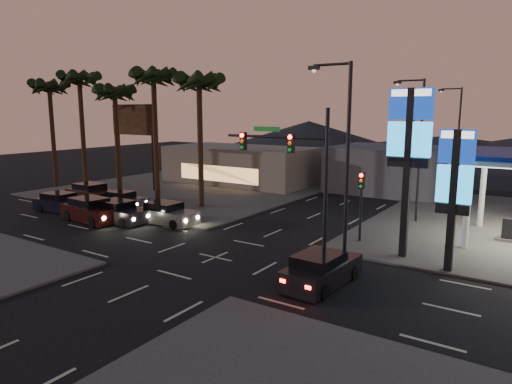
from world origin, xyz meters
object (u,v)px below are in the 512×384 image
Objects in this scene: car_lane_a_mid at (91,210)px; car_lane_b_front at (166,214)px; pylon_sign_tall at (409,139)px; car_lane_a_rear at (61,203)px; car_lane_a_front at (118,212)px; pylon_sign_short at (455,179)px; car_lane_b_rear at (92,193)px; traffic_signal_mast at (295,163)px; suv_station at (321,270)px; car_lane_b_mid at (123,200)px.

car_lane_a_mid reaches higher than car_lane_b_front.
pylon_sign_tall reaches higher than car_lane_a_rear.
car_lane_a_mid is at bearing -154.86° from car_lane_a_front.
car_lane_a_mid is (-21.16, -3.87, -5.61)m from pylon_sign_tall.
pylon_sign_short is 1.48× the size of car_lane_a_rear.
pylon_sign_tall is 1.87× the size of car_lane_a_front.
pylon_sign_tall is at bearing -1.33° from car_lane_b_rear.
car_lane_b_rear is (-27.11, 0.63, -5.64)m from pylon_sign_tall.
traffic_signal_mast is 1.66× the size of car_lane_a_front.
pylon_sign_short is 24.15m from car_lane_a_mid.
traffic_signal_mast is (-7.24, -2.51, 0.57)m from pylon_sign_short.
suv_station reaches higher than car_lane_b_front.
car_lane_b_rear is at bearing 108.33° from car_lane_a_rear.
pylon_sign_short is 7.76m from suv_station.
car_lane_a_mid reaches higher than suv_station.
car_lane_a_front reaches higher than car_lane_a_rear.
car_lane_a_rear is (-4.69, 0.68, -0.09)m from car_lane_a_mid.
pylon_sign_short reaches higher than car_lane_a_rear.
pylon_sign_tall is 1.79× the size of car_lane_b_rear.
car_lane_b_front reaches higher than car_lane_b_mid.
pylon_sign_tall reaches higher than suv_station.
car_lane_a_front is (-14.56, 0.51, -4.51)m from traffic_signal_mast.
car_lane_a_rear is at bearing 179.13° from traffic_signal_mast.
suv_station is (25.11, -6.57, -0.04)m from car_lane_b_rear.
car_lane_b_rear is at bearing 155.09° from car_lane_a_front.
suv_station is at bearing -108.65° from pylon_sign_tall.
car_lane_a_rear is 4.74m from car_lane_b_mid.
pylon_sign_tall is at bearing 36.52° from traffic_signal_mast.
car_lane_b_rear is at bearing 165.34° from suv_station.
car_lane_a_front is at bearing -174.77° from pylon_sign_short.
car_lane_a_mid is at bearing 173.83° from suv_station.
suv_station is at bearing -41.55° from traffic_signal_mast.
pylon_sign_short is at bearing -21.80° from pylon_sign_tall.
suv_station is at bearing -132.36° from pylon_sign_short.
pylon_sign_tall is 20.35m from car_lane_a_front.
car_lane_a_front is 6.55m from car_lane_a_rear.
car_lane_a_front is (-21.81, -2.00, -3.94)m from pylon_sign_short.
car_lane_b_mid is at bearing 167.16° from traffic_signal_mast.
traffic_signal_mast is at bearing -2.02° from car_lane_a_front.
pylon_sign_tall reaches higher than car_lane_b_rear.
car_lane_a_mid is 1.13× the size of car_lane_b_front.
pylon_sign_short is 25.98m from car_lane_b_mid.
pylon_sign_short is (2.50, -1.00, -1.74)m from pylon_sign_tall.
traffic_signal_mast is 1.59× the size of car_lane_b_rear.
car_lane_a_rear is 1.01× the size of car_lane_b_front.
car_lane_b_front is at bearing 169.73° from traffic_signal_mast.
car_lane_b_mid is 0.82× the size of car_lane_b_rear.
traffic_signal_mast is 1.70× the size of car_lane_b_front.
car_lane_b_rear reaches higher than car_lane_a_rear.
car_lane_a_rear is (-28.35, -2.19, -3.96)m from pylon_sign_short.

